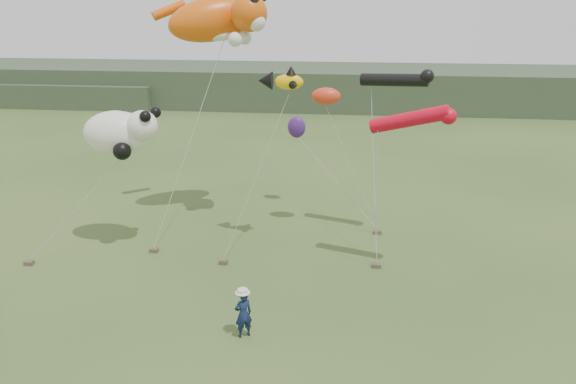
{
  "coord_description": "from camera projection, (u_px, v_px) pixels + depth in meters",
  "views": [
    {
      "loc": [
        3.55,
        -16.99,
        10.86
      ],
      "look_at": [
        1.15,
        3.0,
        3.98
      ],
      "focal_mm": 35.0,
      "sensor_mm": 36.0,
      "label": 1
    }
  ],
  "objects": [
    {
      "name": "festival_attendant",
      "position": [
        243.0,
        314.0,
        18.9
      ],
      "size": [
        0.74,
        0.68,
        1.7
      ],
      "primitive_type": "imported",
      "rotation": [
        0.0,
        0.0,
        3.73
      ],
      "color": "#111F42",
      "rests_on": "ground"
    },
    {
      "name": "sandbag_anchors",
      "position": [
        235.0,
        254.0,
        25.18
      ],
      "size": [
        15.49,
        5.56,
        0.18
      ],
      "color": "brown",
      "rests_on": "ground"
    },
    {
      "name": "tube_kites",
      "position": [
        408.0,
        99.0,
        23.24
      ],
      "size": [
        3.69,
        5.12,
        2.31
      ],
      "color": "black",
      "rests_on": "ground"
    },
    {
      "name": "panda_kite",
      "position": [
        121.0,
        133.0,
        24.61
      ],
      "size": [
        3.52,
        2.28,
        2.19
      ],
      "color": "white",
      "rests_on": "ground"
    },
    {
      "name": "fish_kite",
      "position": [
        280.0,
        81.0,
        23.92
      ],
      "size": [
        2.0,
        1.38,
        1.06
      ],
      "color": "#FFC007",
      "rests_on": "ground"
    },
    {
      "name": "cat_kite",
      "position": [
        222.0,
        18.0,
        26.46
      ],
      "size": [
        6.03,
        4.14,
        2.78
      ],
      "color": "#E1560C",
      "rests_on": "ground"
    },
    {
      "name": "misc_kites",
      "position": [
        312.0,
        111.0,
        27.96
      ],
      "size": [
        2.88,
        4.04,
        3.21
      ],
      "color": "red",
      "rests_on": "ground"
    },
    {
      "name": "headland",
      "position": [
        295.0,
        87.0,
        61.59
      ],
      "size": [
        90.0,
        13.0,
        4.0
      ],
      "color": "#2D3D28",
      "rests_on": "ground"
    },
    {
      "name": "ground",
      "position": [
        246.0,
        324.0,
        19.87
      ],
      "size": [
        120.0,
        120.0,
        0.0
      ],
      "primitive_type": "plane",
      "color": "#385123",
      "rests_on": "ground"
    }
  ]
}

